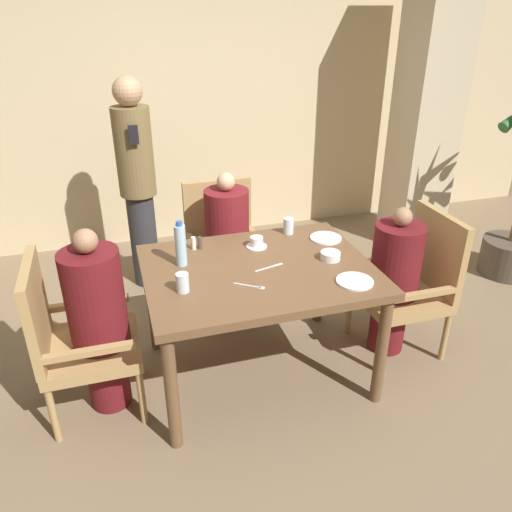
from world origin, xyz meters
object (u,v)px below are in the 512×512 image
at_px(glass_tall_near, 183,283).
at_px(bowl_small, 330,256).
at_px(water_bottle, 181,245).
at_px(glass_tall_mid, 288,226).
at_px(diner_in_left_chair, 99,320).
at_px(chair_far_side, 223,244).
at_px(chair_right_side, 413,280).
at_px(teacup_with_saucer, 257,243).
at_px(chair_left_side, 72,336).
at_px(plate_main_right, 326,238).
at_px(standing_host, 137,180).
at_px(diner_in_right_chair, 394,280).
at_px(plate_main_left, 355,281).
at_px(diner_in_far_chair, 228,244).

bearing_deg(glass_tall_near, bowl_small, 7.35).
relative_size(water_bottle, glass_tall_mid, 2.61).
relative_size(diner_in_left_chair, chair_far_side, 1.17).
distance_m(chair_right_side, teacup_with_saucer, 1.09).
distance_m(diner_in_left_chair, water_bottle, 0.62).
bearing_deg(glass_tall_mid, glass_tall_near, -145.41).
height_order(water_bottle, glass_tall_near, water_bottle).
bearing_deg(water_bottle, chair_left_side, -166.01).
bearing_deg(glass_tall_mid, plate_main_right, -37.84).
bearing_deg(teacup_with_saucer, standing_host, 118.81).
relative_size(diner_in_right_chair, water_bottle, 3.74).
distance_m(chair_left_side, chair_far_side, 1.43).
xyz_separation_m(diner_in_right_chair, plate_main_right, (-0.39, 0.25, 0.24)).
bearing_deg(plate_main_left, teacup_with_saucer, 123.51).
distance_m(plate_main_left, bowl_small, 0.30).
bearing_deg(diner_in_right_chair, water_bottle, 173.11).
distance_m(diner_in_left_chair, plate_main_left, 1.44).
distance_m(diner_in_far_chair, glass_tall_mid, 0.56).
height_order(diner_in_right_chair, bowl_small, diner_in_right_chair).
xyz_separation_m(chair_far_side, glass_tall_mid, (0.34, -0.52, 0.32)).
height_order(plate_main_right, water_bottle, water_bottle).
distance_m(chair_far_side, diner_in_right_chair, 1.31).
relative_size(diner_in_right_chair, bowl_small, 8.64).
xyz_separation_m(plate_main_left, glass_tall_mid, (-0.12, 0.73, 0.05)).
xyz_separation_m(teacup_with_saucer, glass_tall_mid, (0.27, 0.14, 0.02)).
bearing_deg(water_bottle, glass_tall_mid, 18.05).
relative_size(chair_right_side, teacup_with_saucer, 7.30).
relative_size(chair_left_side, chair_far_side, 1.00).
xyz_separation_m(chair_left_side, chair_far_side, (1.08, 0.93, 0.00)).
bearing_deg(diner_in_left_chair, diner_in_far_chair, 39.85).
height_order(standing_host, plate_main_left, standing_host).
distance_m(chair_right_side, plate_main_left, 0.75).
bearing_deg(diner_in_far_chair, standing_host, 131.21).
bearing_deg(water_bottle, bowl_small, -12.28).
xyz_separation_m(plate_main_left, bowl_small, (-0.01, 0.30, 0.02)).
relative_size(chair_right_side, standing_host, 0.57).
xyz_separation_m(diner_in_far_chair, plate_main_right, (0.54, -0.52, 0.21)).
bearing_deg(plate_main_right, chair_far_side, 128.72).
bearing_deg(standing_host, chair_left_side, -109.96).
distance_m(plate_main_left, glass_tall_mid, 0.75).
bearing_deg(teacup_with_saucer, diner_in_left_chair, -165.02).
relative_size(chair_far_side, glass_tall_near, 9.07).
bearing_deg(chair_left_side, water_bottle, 13.99).
bearing_deg(water_bottle, diner_in_left_chair, -162.06).
relative_size(chair_right_side, plate_main_right, 4.66).
bearing_deg(plate_main_left, chair_left_side, 168.19).
bearing_deg(standing_host, plate_main_right, -46.57).
height_order(diner_in_left_chair, glass_tall_near, diner_in_left_chair).
height_order(water_bottle, glass_tall_mid, water_bottle).
bearing_deg(standing_host, glass_tall_near, -86.48).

